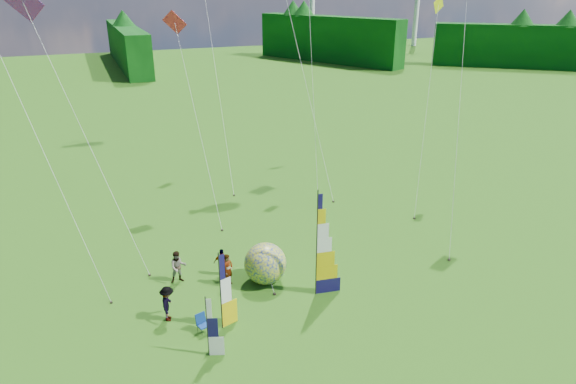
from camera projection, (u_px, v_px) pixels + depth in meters
name	position (u px, v px, depth m)	size (l,w,h in m)	color
ground	(342.00, 332.00, 23.22)	(220.00, 220.00, 0.00)	#34651E
treeline_ring	(345.00, 254.00, 21.71)	(210.00, 210.00, 8.00)	#0F5712
feather_banner_main	(317.00, 246.00, 25.02)	(1.47, 0.10, 5.50)	#130D44
side_banner_left	(221.00, 293.00, 22.80)	(1.04, 0.10, 3.77)	#D4B607
side_banner_far	(207.00, 328.00, 21.23)	(0.85, 0.10, 2.83)	white
bol_inflatable	(265.00, 263.00, 26.72)	(2.21, 2.21, 2.21)	navy
spectator_a	(228.00, 270.00, 26.55)	(0.65, 0.42, 1.78)	#66594C
spectator_b	(178.00, 267.00, 26.80)	(0.87, 0.43, 1.79)	#66594C
spectator_c	(168.00, 304.00, 23.76)	(1.13, 0.42, 1.75)	#66594C
spectator_d	(222.00, 262.00, 27.50)	(0.90, 0.37, 1.54)	#66594C
camp_chair	(203.00, 324.00, 23.02)	(0.53, 0.53, 0.92)	navy
kite_whale	(298.00, 38.00, 37.69)	(4.01, 14.83, 21.78)	black
kite_rainbow_delta	(84.00, 124.00, 26.90)	(7.89, 10.43, 15.62)	#FF0E14
kite_parafoil	(461.00, 103.00, 29.78)	(8.24, 10.38, 16.41)	#A91B0B
small_kite_red	(197.00, 113.00, 33.44)	(3.27, 10.63, 13.55)	red
small_kite_orange	(312.00, 62.00, 37.58)	(4.59, 10.37, 18.57)	orange
small_kite_yellow	(428.00, 101.00, 35.19)	(7.17, 8.46, 14.35)	#FBF411
small_kite_pink	(39.00, 135.00, 23.77)	(6.30, 7.45, 16.22)	#D55395
small_kite_green	(216.00, 68.00, 39.98)	(3.53, 13.84, 17.08)	green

